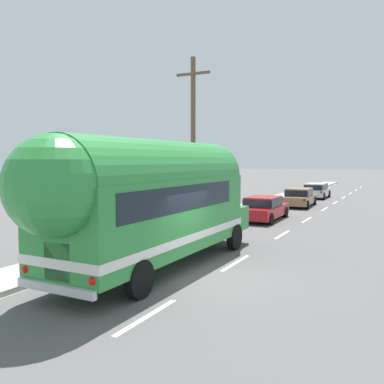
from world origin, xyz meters
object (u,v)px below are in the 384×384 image
at_px(utility_pole, 193,141).
at_px(painted_bus, 150,198).
at_px(car_lead, 264,207).
at_px(car_third, 317,190).
at_px(car_second, 299,196).

height_order(utility_pole, painted_bus, utility_pole).
relative_size(utility_pole, car_lead, 1.77).
relative_size(utility_pole, car_third, 1.97).
distance_m(car_lead, car_second, 8.08).
bearing_deg(painted_bus, car_lead, 91.10).
distance_m(painted_bus, car_lead, 12.50).
height_order(utility_pole, car_second, utility_pole).
distance_m(painted_bus, car_second, 20.54).
relative_size(car_lead, car_third, 1.11).
bearing_deg(car_second, painted_bus, -89.97).
distance_m(car_second, car_third, 7.42).
xyz_separation_m(painted_bus, car_second, (-0.01, 20.48, -1.56)).
relative_size(car_second, car_third, 1.13).
height_order(utility_pole, car_lead, utility_pole).
distance_m(utility_pole, car_lead, 6.38).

